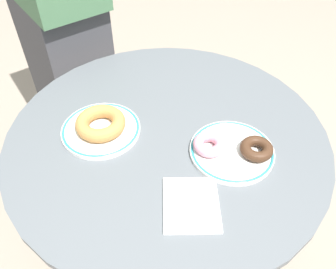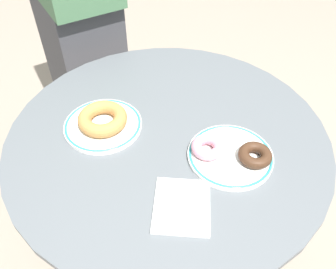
{
  "view_description": "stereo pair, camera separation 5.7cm",
  "coord_description": "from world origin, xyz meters",
  "px_view_note": "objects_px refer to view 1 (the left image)",
  "views": [
    {
      "loc": [
        0.12,
        -0.59,
        1.31
      ],
      "look_at": [
        0.01,
        -0.02,
        0.72
      ],
      "focal_mm": 37.1,
      "sensor_mm": 36.0,
      "label": 1
    },
    {
      "loc": [
        0.17,
        -0.58,
        1.31
      ],
      "look_at": [
        0.01,
        -0.02,
        0.72
      ],
      "focal_mm": 37.1,
      "sensor_mm": 36.0,
      "label": 2
    }
  ],
  "objects_px": {
    "donut_pink_frosted": "(209,144)",
    "paper_napkin": "(191,204)",
    "donut_old_fashioned": "(101,123)",
    "donut_chocolate": "(257,149)",
    "person_figure": "(54,3)",
    "cafe_table": "(167,183)",
    "plate_right": "(232,151)",
    "plate_left": "(101,129)"
  },
  "relations": [
    {
      "from": "donut_chocolate",
      "to": "paper_napkin",
      "type": "distance_m",
      "value": 0.2
    },
    {
      "from": "paper_napkin",
      "to": "person_figure",
      "type": "relative_size",
      "value": 0.08
    },
    {
      "from": "plate_right",
      "to": "person_figure",
      "type": "xyz_separation_m",
      "value": [
        -0.61,
        0.46,
        0.1
      ]
    },
    {
      "from": "donut_old_fashioned",
      "to": "plate_right",
      "type": "bearing_deg",
      "value": -2.04
    },
    {
      "from": "donut_chocolate",
      "to": "donut_old_fashioned",
      "type": "bearing_deg",
      "value": 178.25
    },
    {
      "from": "paper_napkin",
      "to": "donut_old_fashioned",
      "type": "bearing_deg",
      "value": 145.18
    },
    {
      "from": "donut_old_fashioned",
      "to": "donut_chocolate",
      "type": "xyz_separation_m",
      "value": [
        0.37,
        -0.01,
        -0.0
      ]
    },
    {
      "from": "person_figure",
      "to": "plate_right",
      "type": "bearing_deg",
      "value": -36.72
    },
    {
      "from": "donut_old_fashioned",
      "to": "donut_pink_frosted",
      "type": "height_order",
      "value": "donut_old_fashioned"
    },
    {
      "from": "plate_right",
      "to": "donut_pink_frosted",
      "type": "height_order",
      "value": "donut_pink_frosted"
    },
    {
      "from": "donut_old_fashioned",
      "to": "cafe_table",
      "type": "bearing_deg",
      "value": 9.3
    },
    {
      "from": "plate_left",
      "to": "paper_napkin",
      "type": "relative_size",
      "value": 1.46
    },
    {
      "from": "donut_old_fashioned",
      "to": "plate_left",
      "type": "bearing_deg",
      "value": 168.82
    },
    {
      "from": "plate_right",
      "to": "donut_old_fashioned",
      "type": "height_order",
      "value": "donut_old_fashioned"
    },
    {
      "from": "cafe_table",
      "to": "paper_napkin",
      "type": "height_order",
      "value": "paper_napkin"
    },
    {
      "from": "person_figure",
      "to": "cafe_table",
      "type": "bearing_deg",
      "value": -42.8
    },
    {
      "from": "donut_old_fashioned",
      "to": "donut_pink_frosted",
      "type": "xyz_separation_m",
      "value": [
        0.26,
        -0.02,
        -0.0
      ]
    },
    {
      "from": "donut_pink_frosted",
      "to": "paper_napkin",
      "type": "relative_size",
      "value": 0.57
    },
    {
      "from": "person_figure",
      "to": "donut_old_fashioned",
      "type": "bearing_deg",
      "value": -56.39
    },
    {
      "from": "plate_right",
      "to": "paper_napkin",
      "type": "distance_m",
      "value": 0.17
    },
    {
      "from": "cafe_table",
      "to": "donut_chocolate",
      "type": "relative_size",
      "value": 10.45
    },
    {
      "from": "donut_chocolate",
      "to": "person_figure",
      "type": "distance_m",
      "value": 0.81
    },
    {
      "from": "donut_old_fashioned",
      "to": "donut_chocolate",
      "type": "height_order",
      "value": "donut_old_fashioned"
    },
    {
      "from": "donut_old_fashioned",
      "to": "person_figure",
      "type": "bearing_deg",
      "value": 123.61
    },
    {
      "from": "cafe_table",
      "to": "donut_chocolate",
      "type": "distance_m",
      "value": 0.31
    },
    {
      "from": "cafe_table",
      "to": "donut_old_fashioned",
      "type": "distance_m",
      "value": 0.28
    },
    {
      "from": "cafe_table",
      "to": "plate_left",
      "type": "xyz_separation_m",
      "value": [
        -0.16,
        -0.03,
        0.21
      ]
    },
    {
      "from": "cafe_table",
      "to": "person_figure",
      "type": "distance_m",
      "value": 0.69
    },
    {
      "from": "paper_napkin",
      "to": "plate_right",
      "type": "bearing_deg",
      "value": 65.65
    },
    {
      "from": "donut_pink_frosted",
      "to": "person_figure",
      "type": "height_order",
      "value": "person_figure"
    },
    {
      "from": "donut_chocolate",
      "to": "paper_napkin",
      "type": "xyz_separation_m",
      "value": [
        -0.12,
        -0.16,
        -0.02
      ]
    },
    {
      "from": "plate_left",
      "to": "donut_old_fashioned",
      "type": "distance_m",
      "value": 0.02
    },
    {
      "from": "donut_pink_frosted",
      "to": "paper_napkin",
      "type": "xyz_separation_m",
      "value": [
        -0.02,
        -0.15,
        -0.02
      ]
    },
    {
      "from": "cafe_table",
      "to": "paper_napkin",
      "type": "bearing_deg",
      "value": -65.96
    },
    {
      "from": "donut_pink_frosted",
      "to": "plate_right",
      "type": "bearing_deg",
      "value": 6.22
    },
    {
      "from": "donut_pink_frosted",
      "to": "donut_old_fashioned",
      "type": "bearing_deg",
      "value": 176.31
    },
    {
      "from": "donut_pink_frosted",
      "to": "person_figure",
      "type": "distance_m",
      "value": 0.73
    },
    {
      "from": "donut_chocolate",
      "to": "person_figure",
      "type": "xyz_separation_m",
      "value": [
        -0.67,
        0.46,
        0.08
      ]
    },
    {
      "from": "person_figure",
      "to": "donut_chocolate",
      "type": "bearing_deg",
      "value": -34.48
    },
    {
      "from": "donut_old_fashioned",
      "to": "donut_pink_frosted",
      "type": "distance_m",
      "value": 0.26
    },
    {
      "from": "plate_left",
      "to": "paper_napkin",
      "type": "height_order",
      "value": "plate_left"
    },
    {
      "from": "donut_old_fashioned",
      "to": "person_figure",
      "type": "distance_m",
      "value": 0.54
    }
  ]
}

